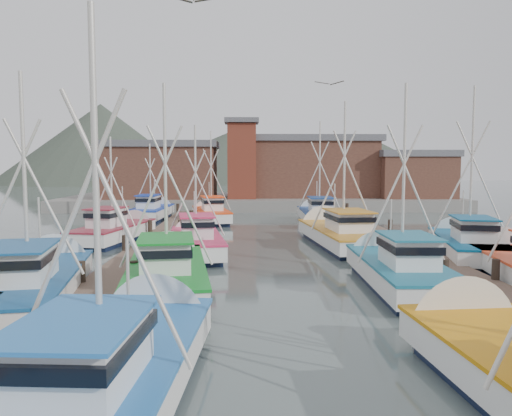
{
  "coord_description": "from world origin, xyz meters",
  "views": [
    {
      "loc": [
        -1.81,
        -20.86,
        4.87
      ],
      "look_at": [
        -1.16,
        5.08,
        2.6
      ],
      "focal_mm": 35.0,
      "sensor_mm": 36.0,
      "label": 1
    }
  ],
  "objects_px": {
    "boat_8": "(196,241)",
    "boat_0": "(114,370)",
    "lookout_tower": "(242,158)",
    "boat_12": "(210,214)",
    "boat_4": "(167,272)"
  },
  "relations": [
    {
      "from": "boat_8",
      "to": "boat_0",
      "type": "bearing_deg",
      "value": -98.47
    },
    {
      "from": "lookout_tower",
      "to": "boat_0",
      "type": "xyz_separation_m",
      "value": [
        -2.46,
        -43.93,
        -4.87
      ]
    },
    {
      "from": "boat_8",
      "to": "boat_12",
      "type": "bearing_deg",
      "value": 82.28
    },
    {
      "from": "boat_8",
      "to": "boat_4",
      "type": "bearing_deg",
      "value": -101.04
    },
    {
      "from": "boat_8",
      "to": "boat_12",
      "type": "xyz_separation_m",
      "value": [
        -0.19,
        15.2,
        0.0
      ]
    },
    {
      "from": "lookout_tower",
      "to": "boat_12",
      "type": "distance_m",
      "value": 12.82
    },
    {
      "from": "boat_8",
      "to": "boat_12",
      "type": "relative_size",
      "value": 1.01
    },
    {
      "from": "boat_4",
      "to": "boat_12",
      "type": "distance_m",
      "value": 23.01
    },
    {
      "from": "boat_0",
      "to": "boat_12",
      "type": "relative_size",
      "value": 1.14
    },
    {
      "from": "boat_8",
      "to": "boat_12",
      "type": "distance_m",
      "value": 15.2
    },
    {
      "from": "boat_0",
      "to": "boat_4",
      "type": "height_order",
      "value": "boat_4"
    },
    {
      "from": "boat_0",
      "to": "boat_12",
      "type": "height_order",
      "value": "boat_0"
    },
    {
      "from": "boat_4",
      "to": "boat_12",
      "type": "height_order",
      "value": "boat_4"
    },
    {
      "from": "boat_4",
      "to": "boat_12",
      "type": "xyz_separation_m",
      "value": [
        0.17,
        23.01,
        -0.0
      ]
    },
    {
      "from": "boat_4",
      "to": "lookout_tower",
      "type": "bearing_deg",
      "value": 77.85
    }
  ]
}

